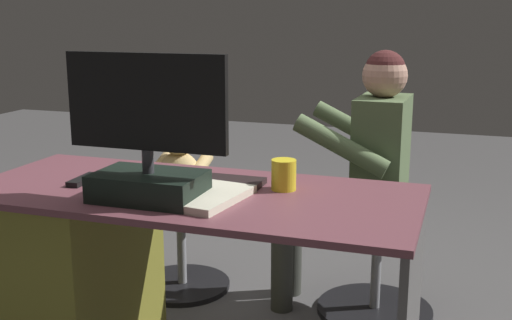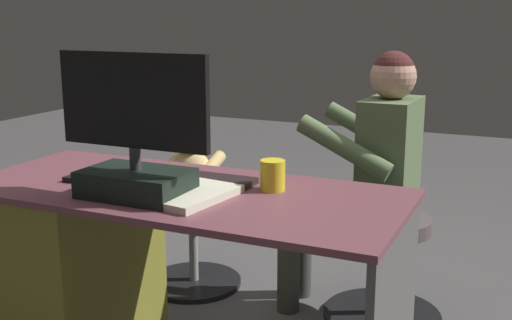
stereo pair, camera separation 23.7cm
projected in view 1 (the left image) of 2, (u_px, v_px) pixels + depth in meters
The scene contains 11 objects.
desk at pixel (91, 274), 2.26m from camera, with size 1.48×0.65×0.74m.
monitor at pixel (148, 152), 1.93m from camera, with size 0.52×0.22×0.45m.
keyboard at pixel (200, 180), 2.15m from camera, with size 0.42×0.14×0.02m, color black.
computer_mouse at pixel (121, 170), 2.25m from camera, with size 0.06×0.10×0.04m, color black.
cup at pixel (284, 175), 2.06m from camera, with size 0.08×0.08×0.10m, color yellow.
tv_remote at pixel (83, 180), 2.16m from camera, with size 0.04×0.15×0.02m, color black.
notebook_binder at pixel (203, 196), 1.95m from camera, with size 0.22×0.30×0.02m, color beige.
office_chair_teddy at pixel (181, 236), 3.03m from camera, with size 0.46×0.46×0.46m.
teddy_bear at pixel (180, 162), 2.96m from camera, with size 0.26×0.26×0.36m.
visitor_chair at pixel (377, 259), 2.77m from camera, with size 0.51×0.51×0.46m.
person at pixel (358, 163), 2.70m from camera, with size 0.56×0.49×1.15m.
Camera 1 is at (-0.84, 2.22, 1.30)m, focal length 44.66 mm.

